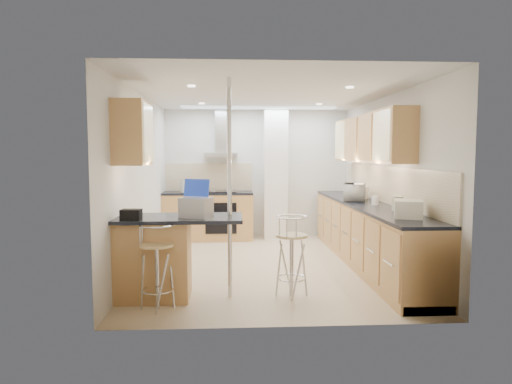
{
  "coord_description": "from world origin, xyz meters",
  "views": [
    {
      "loc": [
        -0.52,
        -6.61,
        1.66
      ],
      "look_at": [
        -0.14,
        0.2,
        1.07
      ],
      "focal_mm": 32.0,
      "sensor_mm": 36.0,
      "label": 1
    }
  ],
  "objects": [
    {
      "name": "bag",
      "position": [
        -1.59,
        -1.68,
        1.0
      ],
      "size": [
        0.22,
        0.17,
        0.11
      ],
      "primitive_type": "cube",
      "rotation": [
        0.0,
        0.0,
        -0.07
      ],
      "color": "black",
      "rests_on": "peninsula"
    },
    {
      "name": "bread_bin",
      "position": [
        1.51,
        -1.53,
        1.02
      ],
      "size": [
        0.41,
        0.46,
        0.2
      ],
      "primitive_type": "cube",
      "rotation": [
        0.0,
        0.0,
        -0.33
      ],
      "color": "white",
      "rests_on": "right_counter"
    },
    {
      "name": "peninsula",
      "position": [
        -1.12,
        -1.45,
        0.48
      ],
      "size": [
        1.47,
        0.72,
        0.94
      ],
      "color": "tan",
      "rests_on": "ground"
    },
    {
      "name": "right_counter",
      "position": [
        1.5,
        0.0,
        0.46
      ],
      "size": [
        0.63,
        4.4,
        0.92
      ],
      "color": "tan",
      "rests_on": "ground"
    },
    {
      "name": "room_shell",
      "position": [
        0.32,
        0.38,
        1.54
      ],
      "size": [
        3.64,
        4.84,
        2.51
      ],
      "color": "silver",
      "rests_on": "ground"
    },
    {
      "name": "jar_a",
      "position": [
        1.66,
        0.66,
        1.02
      ],
      "size": [
        0.16,
        0.16,
        0.19
      ],
      "primitive_type": "cylinder",
      "rotation": [
        0.0,
        0.0,
        -0.42
      ],
      "color": "white",
      "rests_on": "right_counter"
    },
    {
      "name": "microwave",
      "position": [
        1.41,
        0.35,
        1.05
      ],
      "size": [
        0.44,
        0.55,
        0.26
      ],
      "primitive_type": "imported",
      "rotation": [
        0.0,
        0.0,
        1.29
      ],
      "color": "white",
      "rests_on": "right_counter"
    },
    {
      "name": "ground",
      "position": [
        0.0,
        0.0,
        0.0
      ],
      "size": [
        4.8,
        4.8,
        0.0
      ],
      "primitive_type": "plane",
      "color": "tan",
      "rests_on": "ground"
    },
    {
      "name": "kettle",
      "position": [
        -1.38,
        2.03,
        1.04
      ],
      "size": [
        0.16,
        0.16,
        0.24
      ],
      "primitive_type": "cylinder",
      "color": "#BABDBF",
      "rests_on": "back_counter"
    },
    {
      "name": "bar_stool_near",
      "position": [
        -1.3,
        -1.82,
        0.46
      ],
      "size": [
        0.48,
        0.48,
        0.92
      ],
      "primitive_type": null,
      "rotation": [
        0.0,
        0.0,
        -0.34
      ],
      "color": "tan",
      "rests_on": "ground"
    },
    {
      "name": "laptop",
      "position": [
        -0.9,
        -1.52,
        1.05
      ],
      "size": [
        0.39,
        0.35,
        0.22
      ],
      "primitive_type": "cube",
      "rotation": [
        0.0,
        0.0,
        -0.39
      ],
      "color": "#ABADB3",
      "rests_on": "peninsula"
    },
    {
      "name": "bar_stool_end",
      "position": [
        0.18,
        -1.45,
        0.47
      ],
      "size": [
        0.52,
        0.52,
        0.94
      ],
      "primitive_type": null,
      "rotation": [
        0.0,
        0.0,
        1.12
      ],
      "color": "tan",
      "rests_on": "ground"
    },
    {
      "name": "jar_b",
      "position": [
        1.47,
        0.57,
        0.99
      ],
      "size": [
        0.15,
        0.15,
        0.14
      ],
      "primitive_type": "cylinder",
      "rotation": [
        0.0,
        0.0,
        -0.42
      ],
      "color": "white",
      "rests_on": "right_counter"
    },
    {
      "name": "jar_d",
      "position": [
        1.55,
        -0.23,
        0.98
      ],
      "size": [
        0.12,
        0.12,
        0.13
      ],
      "primitive_type": "cylinder",
      "rotation": [
        0.0,
        0.0,
        0.27
      ],
      "color": "white",
      "rests_on": "right_counter"
    },
    {
      "name": "jar_c",
      "position": [
        1.62,
        -0.92,
        1.01
      ],
      "size": [
        0.16,
        0.16,
        0.19
      ],
      "primitive_type": "cylinder",
      "rotation": [
        0.0,
        0.0,
        -0.13
      ],
      "color": "#BDBC97",
      "rests_on": "right_counter"
    },
    {
      "name": "back_counter",
      "position": [
        -0.95,
        2.1,
        0.46
      ],
      "size": [
        1.7,
        0.63,
        0.92
      ],
      "color": "tan",
      "rests_on": "ground"
    }
  ]
}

